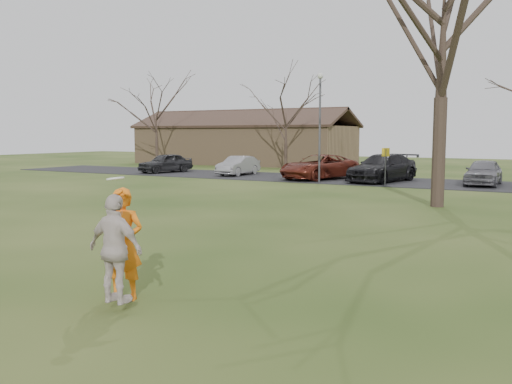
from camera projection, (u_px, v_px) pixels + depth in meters
ground at (141, 304)px, 9.07m from camera, size 120.00×120.00×0.00m
parking_strip at (434, 184)px, 30.85m from camera, size 62.00×6.50×0.04m
player_defender at (123, 244)px, 9.23m from camera, size 0.81×0.65×1.92m
car_0 at (165, 163)px, 39.44m from camera, size 2.71×4.40×1.40m
car_1 at (238, 166)px, 36.91m from camera, size 1.40×3.92×1.29m
car_2 at (319, 167)px, 33.60m from camera, size 4.17×5.98×1.52m
car_3 at (382, 168)px, 31.87m from camera, size 3.47×5.91×1.61m
car_4 at (484, 172)px, 29.63m from camera, size 1.72×4.20×1.43m
catching_play at (116, 249)px, 8.46m from camera, size 1.02×0.44×2.00m
building at (244, 143)px, 51.56m from camera, size 20.60×8.50×5.14m
lamp_post at (320, 114)px, 31.13m from camera, size 0.34×0.34×6.27m
sign_yellow at (386, 160)px, 29.04m from camera, size 0.35×0.35×2.08m
big_tree at (444, 22)px, 20.44m from camera, size 9.00×9.00×14.00m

